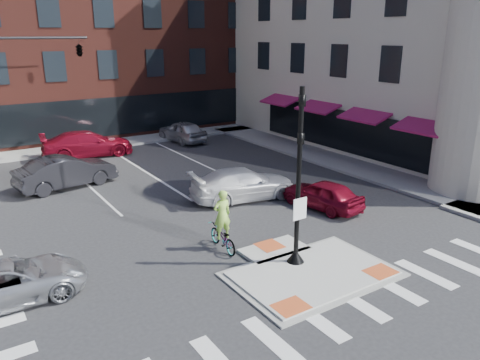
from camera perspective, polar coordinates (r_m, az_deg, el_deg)
ground at (r=16.31m, az=7.66°, el=-10.72°), size 120.00×120.00×0.00m
refuge_island at (r=16.11m, az=8.28°, el=-10.91°), size 5.40×4.65×0.13m
sidewalk_e at (r=30.05m, az=10.99°, el=2.54°), size 3.00×24.00×0.15m
sidewalk_n at (r=35.89m, az=-11.88°, el=4.92°), size 26.00×3.00×0.15m
building_n at (r=44.55m, az=-17.50°, el=16.92°), size 24.40×18.40×15.50m
building_e at (r=38.24m, az=22.32°, el=16.83°), size 21.90×23.90×17.70m
building_far_right at (r=67.38m, az=-17.75°, el=15.30°), size 12.00×12.00×12.00m
signal_pole at (r=15.62m, az=7.07°, el=-2.51°), size 0.60×0.60×5.98m
mast_arm_signal at (r=29.43m, az=-21.74°, el=13.47°), size 6.10×2.24×8.00m
silver_suv at (r=15.74m, az=-26.40°, el=-11.06°), size 4.56×2.19×1.25m
red_sedan at (r=21.59m, az=10.04°, el=-1.71°), size 2.14×4.08×1.32m
white_pickup at (r=22.40m, az=0.43°, el=-0.48°), size 5.44×2.87×1.50m
bg_car_dark at (r=25.70m, az=-20.43°, el=0.94°), size 5.23×2.55×1.65m
bg_car_silver at (r=34.74m, az=-7.06°, el=5.93°), size 2.30×4.72×1.55m
bg_car_red at (r=31.82m, az=-18.09°, el=4.21°), size 5.91×3.01×1.64m
cyclist at (r=17.21m, az=-2.17°, el=-6.10°), size 0.76×1.89×2.31m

